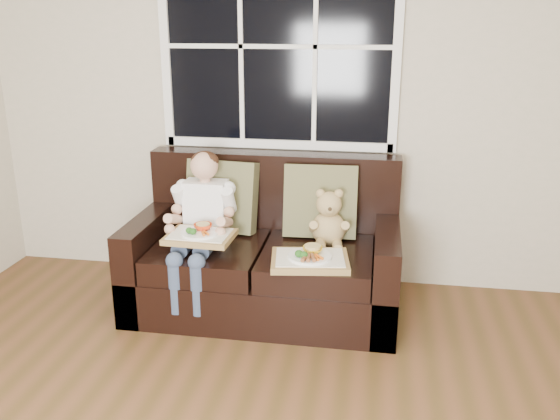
% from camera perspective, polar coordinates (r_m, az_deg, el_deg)
% --- Properties ---
extents(room_walls, '(4.52, 5.02, 2.71)m').
position_cam_1_polar(room_walls, '(1.63, -8.89, 9.44)').
color(room_walls, '#BCB59C').
rests_on(room_walls, ground).
extents(window_back, '(1.62, 0.04, 1.37)m').
position_cam_1_polar(window_back, '(4.07, -0.19, 15.47)').
color(window_back, black).
rests_on(window_back, room_walls).
extents(loveseat, '(1.70, 0.92, 0.96)m').
position_cam_1_polar(loveseat, '(3.92, -1.32, -4.84)').
color(loveseat, black).
rests_on(loveseat, ground).
extents(pillow_left, '(0.50, 0.27, 0.49)m').
position_cam_1_polar(pillow_left, '(4.00, -5.63, 1.34)').
color(pillow_left, olive).
rests_on(pillow_left, loveseat).
extents(pillow_right, '(0.48, 0.24, 0.49)m').
position_cam_1_polar(pillow_right, '(3.89, 3.91, 0.87)').
color(pillow_right, olive).
rests_on(pillow_right, loveseat).
extents(child, '(0.39, 0.60, 0.89)m').
position_cam_1_polar(child, '(3.78, -7.53, -0.35)').
color(child, white).
rests_on(child, loveseat).
extents(teddy_bear, '(0.24, 0.29, 0.38)m').
position_cam_1_polar(teddy_bear, '(3.76, 4.69, -1.13)').
color(teddy_bear, tan).
rests_on(teddy_bear, loveseat).
extents(tray_left, '(0.41, 0.32, 0.09)m').
position_cam_1_polar(tray_left, '(3.64, -7.69, -2.39)').
color(tray_left, olive).
rests_on(tray_left, child).
extents(tray_right, '(0.50, 0.41, 0.10)m').
position_cam_1_polar(tray_right, '(3.50, 2.89, -4.72)').
color(tray_right, olive).
rests_on(tray_right, loveseat).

